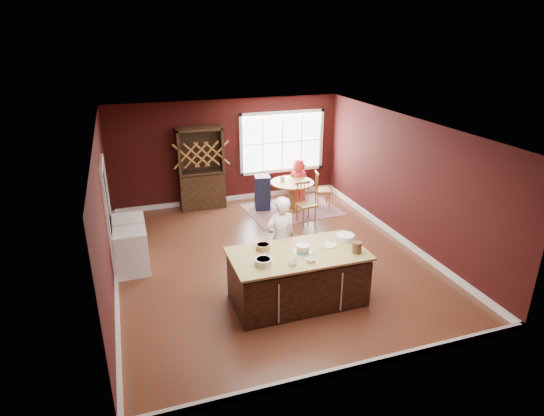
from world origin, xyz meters
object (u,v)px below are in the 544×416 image
(chair_north, at_px, (295,181))
(dryer, at_px, (130,238))
(seated_woman, at_px, (298,181))
(washer, at_px, (132,252))
(dining_table, at_px, (292,190))
(kitchen_island, at_px, (298,278))
(toddler, at_px, (260,178))
(hutch, at_px, (201,169))
(chair_south, at_px, (306,203))
(high_chair, at_px, (262,192))
(chair_east, at_px, (323,189))
(layer_cake, at_px, (303,249))
(baker, at_px, (280,239))

(chair_north, height_order, dryer, chair_north)
(seated_woman, xyz_separation_m, washer, (-4.34, -2.48, -0.17))
(dining_table, xyz_separation_m, dryer, (-4.01, -1.41, -0.09))
(kitchen_island, bearing_deg, dryer, 135.78)
(toddler, xyz_separation_m, washer, (-3.26, -2.40, -0.38))
(hutch, bearing_deg, seated_woman, -10.69)
(toddler, bearing_deg, dining_table, -25.02)
(seated_woman, xyz_separation_m, toddler, (-1.08, -0.08, 0.21))
(hutch, bearing_deg, washer, -122.54)
(chair_south, xyz_separation_m, high_chair, (-0.73, 1.16, -0.03))
(chair_east, height_order, high_chair, chair_east)
(kitchen_island, relative_size, chair_south, 2.27)
(chair_east, relative_size, dryer, 1.07)
(layer_cake, bearing_deg, dining_table, 71.47)
(washer, bearing_deg, kitchen_island, -36.04)
(high_chair, bearing_deg, chair_east, -0.03)
(layer_cake, relative_size, hutch, 0.15)
(hutch, distance_m, dryer, 3.03)
(chair_east, distance_m, toddler, 1.68)
(kitchen_island, relative_size, toddler, 8.67)
(dining_table, distance_m, chair_south, 0.88)
(kitchen_island, height_order, toddler, toddler)
(kitchen_island, relative_size, dryer, 2.56)
(baker, height_order, chair_east, baker)
(chair_east, xyz_separation_m, seated_woman, (-0.52, 0.43, 0.13))
(chair_east, distance_m, hutch, 3.17)
(kitchen_island, xyz_separation_m, seated_woman, (1.73, 4.37, 0.16))
(seated_woman, relative_size, high_chair, 1.30)
(seated_woman, xyz_separation_m, high_chair, (-1.03, -0.15, -0.14))
(baker, bearing_deg, chair_south, -129.16)
(chair_north, distance_m, toddler, 1.22)
(chair_east, bearing_deg, dining_table, 102.08)
(dining_table, xyz_separation_m, layer_cake, (-1.32, -3.94, 0.45))
(chair_east, relative_size, chair_north, 0.95)
(chair_south, relative_size, seated_woman, 0.83)
(chair_east, xyz_separation_m, chair_south, (-0.83, -0.88, 0.03))
(hutch, bearing_deg, kitchen_island, -81.43)
(hutch, height_order, dryer, hutch)
(toddler, bearing_deg, chair_east, -12.18)
(toddler, bearing_deg, dryer, -151.67)
(chair_south, height_order, high_chair, chair_south)
(kitchen_island, distance_m, washer, 3.22)
(toddler, bearing_deg, high_chair, -52.95)
(dining_table, bearing_deg, chair_east, 0.22)
(baker, xyz_separation_m, high_chair, (0.73, 3.43, -0.35))
(chair_south, bearing_deg, chair_north, 70.74)
(dining_table, xyz_separation_m, washer, (-4.01, -2.05, -0.10))
(kitchen_island, distance_m, chair_south, 3.38)
(kitchen_island, bearing_deg, baker, 92.15)
(kitchen_island, distance_m, dryer, 3.63)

